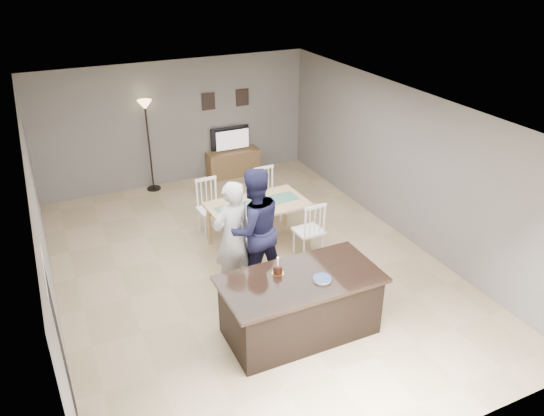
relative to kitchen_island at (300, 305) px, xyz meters
name	(u,v)px	position (x,y,z in m)	size (l,w,h in m)	color
floor	(249,267)	(0.00, 1.80, -0.45)	(8.00, 8.00, 0.00)	tan
room_shell	(247,175)	(0.00, 1.80, 1.22)	(8.00, 8.00, 8.00)	slate
kitchen_island	(300,305)	(0.00, 0.00, 0.00)	(2.15, 1.10, 0.90)	black
tv_console	(233,163)	(1.20, 5.57, -0.15)	(1.20, 0.40, 0.60)	brown
television	(231,139)	(1.20, 5.64, 0.41)	(0.91, 0.12, 0.53)	black
tv_screen_glow	(233,140)	(1.20, 5.56, 0.42)	(0.78, 0.78, 0.00)	orange
picture_frames	(226,99)	(1.15, 5.78, 1.30)	(1.10, 0.02, 0.38)	black
doorway	(61,345)	(-2.99, -0.50, 0.80)	(0.00, 2.10, 2.65)	black
woman	(232,238)	(-0.44, 1.35, 0.46)	(0.67, 0.44, 1.83)	#B1B0B5
man	(254,229)	(-0.10, 1.35, 0.53)	(0.95, 0.74, 1.96)	#191938
birthday_cake	(278,269)	(-0.23, 0.22, 0.51)	(0.17, 0.17, 0.26)	gold
plate_stack	(322,279)	(0.23, -0.17, 0.46)	(0.24, 0.24, 0.04)	white
dining_table	(258,211)	(0.45, 2.45, 0.21)	(1.75, 1.99, 1.04)	tan
floor_lamp	(147,121)	(-0.68, 5.59, 1.09)	(0.30, 0.30, 1.99)	black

